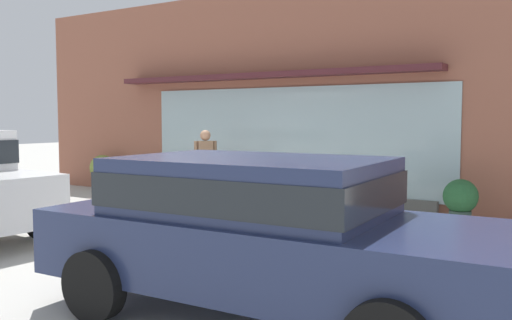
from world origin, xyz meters
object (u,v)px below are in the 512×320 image
object	(u,v)px
potted_plant_low_front	(206,190)
potted_plant_near_hydrant	(460,201)
fire_hydrant	(208,195)
potted_plant_window_center	(277,193)
potted_plant_corner_tall	(373,201)
parked_car_navy	(264,225)
potted_plant_window_left	(154,177)
pedestrian_with_handbag	(204,163)
potted_plant_trailing_edge	(103,171)

from	to	relation	value
potted_plant_low_front	potted_plant_near_hydrant	world-z (taller)	potted_plant_near_hydrant
fire_hydrant	potted_plant_window_center	size ratio (longest dim) A/B	1.17
potted_plant_window_center	potted_plant_corner_tall	bearing A→B (deg)	-1.78
potted_plant_window_center	parked_car_navy	bearing A→B (deg)	-61.09
potted_plant_corner_tall	potted_plant_window_left	world-z (taller)	potted_plant_window_left
potted_plant_corner_tall	potted_plant_near_hydrant	size ratio (longest dim) A/B	0.77
potted_plant_window_center	potted_plant_near_hydrant	bearing A→B (deg)	-1.34
pedestrian_with_handbag	potted_plant_low_front	bearing A→B (deg)	-99.03
fire_hydrant	parked_car_navy	size ratio (longest dim) A/B	0.18
potted_plant_corner_tall	potted_plant_window_left	bearing A→B (deg)	177.61
pedestrian_with_handbag	potted_plant_window_center	world-z (taller)	pedestrian_with_handbag
pedestrian_with_handbag	potted_plant_low_front	world-z (taller)	pedestrian_with_handbag
potted_plant_near_hydrant	potted_plant_trailing_edge	world-z (taller)	potted_plant_trailing_edge
potted_plant_window_center	pedestrian_with_handbag	bearing A→B (deg)	-152.01
potted_plant_corner_tall	potted_plant_window_left	distance (m)	5.68
potted_plant_corner_tall	potted_plant_low_front	size ratio (longest dim) A/B	1.13
potted_plant_trailing_edge	potted_plant_near_hydrant	bearing A→B (deg)	-1.83
parked_car_navy	potted_plant_window_left	distance (m)	8.61
parked_car_navy	potted_plant_window_left	bearing A→B (deg)	137.48
fire_hydrant	potted_plant_corner_tall	distance (m)	3.18
potted_plant_corner_tall	fire_hydrant	bearing A→B (deg)	-158.29
potted_plant_near_hydrant	potted_plant_window_center	bearing A→B (deg)	178.66
pedestrian_with_handbag	potted_plant_near_hydrant	bearing A→B (deg)	142.62
parked_car_navy	potted_plant_window_left	xyz separation A→B (m)	(-6.55, 5.58, -0.41)
pedestrian_with_handbag	parked_car_navy	world-z (taller)	pedestrian_with_handbag
parked_car_navy	potted_plant_low_front	bearing A→B (deg)	129.76
potted_plant_low_front	potted_plant_window_left	distance (m)	1.81
pedestrian_with_handbag	potted_plant_low_front	size ratio (longest dim) A/B	2.82
parked_car_navy	fire_hydrant	bearing A→B (deg)	130.51
pedestrian_with_handbag	potted_plant_corner_tall	bearing A→B (deg)	146.10
potted_plant_window_left	potted_plant_near_hydrant	xyz separation A→B (m)	(7.23, -0.26, 0.03)
parked_car_navy	potted_plant_corner_tall	bearing A→B (deg)	97.23
potted_plant_low_front	potted_plant_window_center	bearing A→B (deg)	2.68
parked_car_navy	potted_plant_corner_tall	xyz separation A→B (m)	(-0.88, 5.34, -0.51)
pedestrian_with_handbag	potted_plant_window_left	size ratio (longest dim) A/B	1.93
potted_plant_low_front	potted_plant_trailing_edge	xyz separation A→B (m)	(-3.60, 0.29, 0.23)
potted_plant_near_hydrant	potted_plant_corner_tall	bearing A→B (deg)	179.25
potted_plant_window_center	potted_plant_near_hydrant	distance (m)	3.67
potted_plant_window_center	potted_plant_low_front	distance (m)	1.79
parked_car_navy	potted_plant_low_front	distance (m)	7.17
potted_plant_window_left	potted_plant_trailing_edge	xyz separation A→B (m)	(-1.82, 0.03, 0.06)
fire_hydrant	pedestrian_with_handbag	world-z (taller)	pedestrian_with_handbag
parked_car_navy	potted_plant_window_center	world-z (taller)	parked_car_navy
pedestrian_with_handbag	potted_plant_window_left	distance (m)	2.45
pedestrian_with_handbag	fire_hydrant	bearing A→B (deg)	88.29
fire_hydrant	parked_car_navy	distance (m)	5.68
potted_plant_near_hydrant	potted_plant_trailing_edge	size ratio (longest dim) A/B	0.92
potted_plant_near_hydrant	pedestrian_with_handbag	bearing A→B (deg)	-172.87
pedestrian_with_handbag	potted_plant_trailing_edge	distance (m)	4.17
potted_plant_near_hydrant	potted_plant_trailing_edge	distance (m)	9.05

